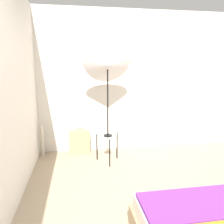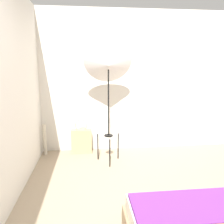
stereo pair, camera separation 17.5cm
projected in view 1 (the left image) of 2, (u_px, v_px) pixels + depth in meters
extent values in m
cube|color=silver|center=(124.00, 82.00, 4.13)|extent=(8.00, 0.05, 2.60)
cube|color=silver|center=(11.00, 92.00, 2.48)|extent=(0.05, 8.00, 2.60)
cube|color=#702D8E|center=(215.00, 202.00, 1.98)|extent=(1.35, 0.48, 0.04)
cylinder|color=black|center=(110.00, 153.00, 3.47)|extent=(0.02, 0.02, 0.46)
cylinder|color=black|center=(97.00, 147.00, 3.74)|extent=(0.02, 0.02, 0.46)
cylinder|color=black|center=(117.00, 146.00, 3.80)|extent=(0.02, 0.02, 0.46)
cylinder|color=black|center=(108.00, 136.00, 3.62)|extent=(0.14, 0.14, 0.02)
cylinder|color=black|center=(108.00, 100.00, 3.51)|extent=(0.02, 0.02, 1.18)
cone|color=silver|center=(108.00, 63.00, 3.39)|extent=(0.79, 0.53, 0.80)
cube|color=tan|center=(80.00, 142.00, 4.01)|extent=(0.37, 0.13, 0.45)
torus|color=tan|center=(79.00, 126.00, 3.95)|extent=(0.22, 0.01, 0.22)
cylinder|color=beige|center=(42.00, 141.00, 3.90)|extent=(0.06, 0.06, 0.56)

